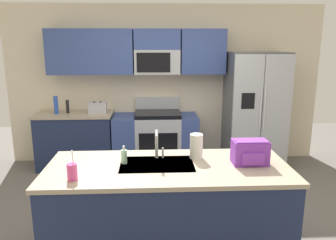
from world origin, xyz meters
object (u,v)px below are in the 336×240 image
(refrigerator, at_px, (255,110))
(drink_cup_pink, at_px, (72,172))
(paper_towel_roll, at_px, (196,146))
(backpack, at_px, (250,152))
(sink_faucet, at_px, (157,142))
(soap_dispenser, at_px, (124,156))
(toaster, at_px, (98,108))
(range_oven, at_px, (156,139))
(bottle_blue, at_px, (56,105))
(pepper_mill, at_px, (68,107))

(refrigerator, height_order, drink_cup_pink, refrigerator)
(paper_towel_roll, distance_m, backpack, 0.51)
(sink_faucet, height_order, paper_towel_roll, sink_faucet)
(soap_dispenser, relative_size, backpack, 0.53)
(backpack, bearing_deg, toaster, 127.18)
(refrigerator, relative_size, soap_dispenser, 10.88)
(toaster, xyz_separation_m, drink_cup_pink, (0.20, -2.61, -0.02))
(backpack, bearing_deg, refrigerator, 71.86)
(toaster, xyz_separation_m, soap_dispenser, (0.59, -2.25, -0.02))
(paper_towel_roll, bearing_deg, range_oven, 99.61)
(paper_towel_roll, height_order, backpack, paper_towel_roll)
(soap_dispenser, bearing_deg, sink_faucet, 19.26)
(refrigerator, distance_m, bottle_blue, 3.16)
(bottle_blue, relative_size, backpack, 0.87)
(sink_faucet, xyz_separation_m, soap_dispenser, (-0.31, -0.11, -0.10))
(range_oven, xyz_separation_m, toaster, (-0.91, -0.05, 0.55))
(toaster, height_order, sink_faucet, sink_faucet)
(refrigerator, xyz_separation_m, paper_towel_roll, (-1.23, -2.12, 0.09))
(toaster, bearing_deg, paper_towel_roll, -59.10)
(toaster, xyz_separation_m, paper_towel_roll, (1.28, -2.14, 0.03))
(soap_dispenser, bearing_deg, drink_cup_pink, -137.51)
(paper_towel_roll, bearing_deg, drink_cup_pink, -156.41)
(bottle_blue, height_order, paper_towel_roll, bottle_blue)
(pepper_mill, height_order, backpack, backpack)
(sink_faucet, bearing_deg, refrigerator, 52.89)
(bottle_blue, distance_m, sink_faucet, 2.64)
(pepper_mill, bearing_deg, paper_towel_roll, -51.18)
(soap_dispenser, bearing_deg, pepper_mill, 115.00)
(range_oven, bearing_deg, paper_towel_roll, -80.39)
(pepper_mill, height_order, drink_cup_pink, drink_cup_pink)
(pepper_mill, height_order, sink_faucet, sink_faucet)
(toaster, bearing_deg, refrigerator, -0.44)
(range_oven, bearing_deg, refrigerator, -2.58)
(sink_faucet, bearing_deg, range_oven, 89.82)
(bottle_blue, bearing_deg, paper_towel_roll, -47.98)
(toaster, relative_size, pepper_mill, 1.36)
(refrigerator, relative_size, pepper_mill, 8.96)
(refrigerator, height_order, sink_faucet, refrigerator)
(sink_faucet, height_order, backpack, sink_faucet)
(range_oven, height_order, paper_towel_roll, paper_towel_roll)
(soap_dispenser, height_order, paper_towel_roll, paper_towel_roll)
(range_oven, bearing_deg, bottle_blue, -178.00)
(sink_faucet, distance_m, paper_towel_roll, 0.38)
(range_oven, distance_m, soap_dispenser, 2.38)
(toaster, relative_size, soap_dispenser, 1.65)
(backpack, bearing_deg, drink_cup_pink, -169.25)
(toaster, xyz_separation_m, backpack, (1.76, -2.31, 0.03))
(paper_towel_roll, relative_size, backpack, 0.75)
(pepper_mill, bearing_deg, backpack, -46.59)
(sink_faucet, distance_m, drink_cup_pink, 0.85)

